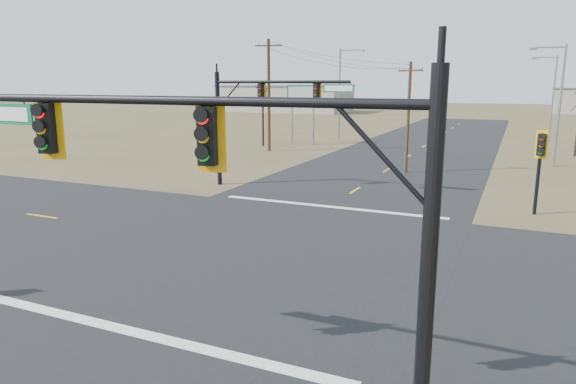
{
  "coord_description": "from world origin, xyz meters",
  "views": [
    {
      "loc": [
        8.6,
        -16.96,
        6.3
      ],
      "look_at": [
        0.55,
        1.0,
        2.11
      ],
      "focal_mm": 32.0,
      "sensor_mm": 36.0,
      "label": 1
    }
  ],
  "objects_px": {
    "utility_pole_near": "(408,115)",
    "streetlight_c": "(341,90)",
    "streetlight_a": "(557,99)",
    "bare_tree_a": "(263,92)",
    "utility_pole_far": "(269,94)",
    "pedestal_signal_ne": "(541,153)",
    "streetlight_b": "(551,94)",
    "highway_sign": "(303,103)",
    "mast_arm_far": "(261,105)",
    "mast_arm_near": "(214,167)",
    "bare_tree_b": "(263,92)"
  },
  "relations": [
    {
      "from": "pedestal_signal_ne",
      "to": "utility_pole_far",
      "type": "bearing_deg",
      "value": 162.26
    },
    {
      "from": "bare_tree_a",
      "to": "bare_tree_b",
      "type": "xyz_separation_m",
      "value": [
        -6.3,
        12.44,
        -0.15
      ]
    },
    {
      "from": "highway_sign",
      "to": "utility_pole_far",
      "type": "bearing_deg",
      "value": -118.55
    },
    {
      "from": "streetlight_a",
      "to": "highway_sign",
      "type": "bearing_deg",
      "value": 156.49
    },
    {
      "from": "pedestal_signal_ne",
      "to": "mast_arm_far",
      "type": "bearing_deg",
      "value": -163.06
    },
    {
      "from": "mast_arm_far",
      "to": "streetlight_a",
      "type": "relative_size",
      "value": 0.97
    },
    {
      "from": "mast_arm_near",
      "to": "utility_pole_near",
      "type": "height_order",
      "value": "utility_pole_near"
    },
    {
      "from": "streetlight_c",
      "to": "streetlight_a",
      "type": "bearing_deg",
      "value": -6.73
    },
    {
      "from": "utility_pole_far",
      "to": "highway_sign",
      "type": "height_order",
      "value": "utility_pole_far"
    },
    {
      "from": "mast_arm_near",
      "to": "bare_tree_a",
      "type": "relative_size",
      "value": 1.51
    },
    {
      "from": "utility_pole_near",
      "to": "utility_pole_far",
      "type": "distance_m",
      "value": 15.81
    },
    {
      "from": "utility_pole_far",
      "to": "streetlight_b",
      "type": "xyz_separation_m",
      "value": [
        24.33,
        19.49,
        -0.13
      ]
    },
    {
      "from": "mast_arm_far",
      "to": "streetlight_b",
      "type": "bearing_deg",
      "value": 76.39
    },
    {
      "from": "streetlight_c",
      "to": "utility_pole_near",
      "type": "bearing_deg",
      "value": -38.17
    },
    {
      "from": "utility_pole_near",
      "to": "highway_sign",
      "type": "height_order",
      "value": "utility_pole_near"
    },
    {
      "from": "streetlight_b",
      "to": "streetlight_c",
      "type": "distance_m",
      "value": 22.57
    },
    {
      "from": "bare_tree_a",
      "to": "mast_arm_far",
      "type": "bearing_deg",
      "value": -63.33
    },
    {
      "from": "utility_pole_near",
      "to": "streetlight_a",
      "type": "relative_size",
      "value": 0.85
    },
    {
      "from": "mast_arm_far",
      "to": "bare_tree_b",
      "type": "bearing_deg",
      "value": 128.67
    },
    {
      "from": "pedestal_signal_ne",
      "to": "streetlight_a",
      "type": "distance_m",
      "value": 17.1
    },
    {
      "from": "mast_arm_near",
      "to": "streetlight_c",
      "type": "height_order",
      "value": "streetlight_c"
    },
    {
      "from": "bare_tree_a",
      "to": "bare_tree_b",
      "type": "height_order",
      "value": "bare_tree_a"
    },
    {
      "from": "utility_pole_far",
      "to": "bare_tree_b",
      "type": "relative_size",
      "value": 1.56
    },
    {
      "from": "utility_pole_near",
      "to": "streetlight_b",
      "type": "bearing_deg",
      "value": 68.97
    },
    {
      "from": "pedestal_signal_ne",
      "to": "bare_tree_a",
      "type": "height_order",
      "value": "bare_tree_a"
    },
    {
      "from": "mast_arm_near",
      "to": "streetlight_a",
      "type": "bearing_deg",
      "value": 62.5
    },
    {
      "from": "bare_tree_b",
      "to": "streetlight_a",
      "type": "bearing_deg",
      "value": -25.06
    },
    {
      "from": "streetlight_a",
      "to": "streetlight_b",
      "type": "distance_m",
      "value": 18.92
    },
    {
      "from": "pedestal_signal_ne",
      "to": "streetlight_a",
      "type": "height_order",
      "value": "streetlight_a"
    },
    {
      "from": "highway_sign",
      "to": "bare_tree_a",
      "type": "relative_size",
      "value": 0.89
    },
    {
      "from": "highway_sign",
      "to": "streetlight_a",
      "type": "height_order",
      "value": "streetlight_a"
    },
    {
      "from": "utility_pole_far",
      "to": "streetlight_a",
      "type": "relative_size",
      "value": 1.12
    },
    {
      "from": "highway_sign",
      "to": "streetlight_a",
      "type": "relative_size",
      "value": 0.67
    },
    {
      "from": "mast_arm_far",
      "to": "utility_pole_near",
      "type": "xyz_separation_m",
      "value": [
        6.87,
        9.26,
        -0.95
      ]
    },
    {
      "from": "utility_pole_near",
      "to": "bare_tree_a",
      "type": "relative_size",
      "value": 1.14
    },
    {
      "from": "mast_arm_near",
      "to": "bare_tree_b",
      "type": "relative_size",
      "value": 1.57
    },
    {
      "from": "utility_pole_far",
      "to": "highway_sign",
      "type": "bearing_deg",
      "value": 84.49
    },
    {
      "from": "mast_arm_far",
      "to": "bare_tree_a",
      "type": "xyz_separation_m",
      "value": [
        -9.71,
        19.33,
        0.36
      ]
    },
    {
      "from": "streetlight_b",
      "to": "utility_pole_far",
      "type": "bearing_deg",
      "value": -135.32
    },
    {
      "from": "mast_arm_near",
      "to": "pedestal_signal_ne",
      "type": "bearing_deg",
      "value": 56.73
    },
    {
      "from": "streetlight_a",
      "to": "bare_tree_a",
      "type": "distance_m",
      "value": 26.38
    },
    {
      "from": "utility_pole_near",
      "to": "streetlight_c",
      "type": "xyz_separation_m",
      "value": [
        -10.88,
        17.86,
        1.51
      ]
    },
    {
      "from": "streetlight_a",
      "to": "bare_tree_a",
      "type": "relative_size",
      "value": 1.33
    },
    {
      "from": "mast_arm_far",
      "to": "streetlight_c",
      "type": "distance_m",
      "value": 27.42
    },
    {
      "from": "utility_pole_near",
      "to": "streetlight_a",
      "type": "bearing_deg",
      "value": 37.12
    },
    {
      "from": "pedestal_signal_ne",
      "to": "streetlight_c",
      "type": "bearing_deg",
      "value": 143.1
    },
    {
      "from": "utility_pole_near",
      "to": "bare_tree_a",
      "type": "height_order",
      "value": "utility_pole_near"
    },
    {
      "from": "utility_pole_near",
      "to": "utility_pole_far",
      "type": "xyz_separation_m",
      "value": [
        -14.25,
        6.74,
        1.21
      ]
    },
    {
      "from": "highway_sign",
      "to": "streetlight_b",
      "type": "xyz_separation_m",
      "value": [
        23.69,
        12.81,
        0.85
      ]
    },
    {
      "from": "mast_arm_near",
      "to": "streetlight_c",
      "type": "xyz_separation_m",
      "value": [
        -13.06,
        46.69,
        0.79
      ]
    }
  ]
}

